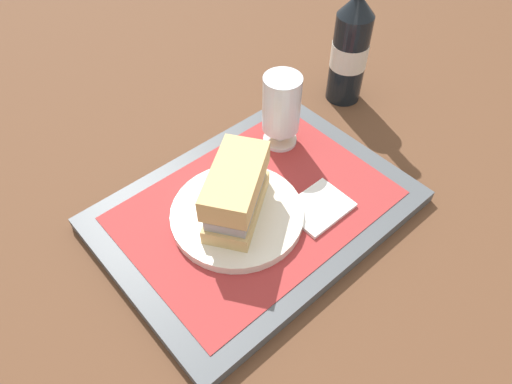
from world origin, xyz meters
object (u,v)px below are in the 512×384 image
(plate, at_px, (239,216))
(beer_bottle, at_px, (350,48))
(sandwich, at_px, (239,191))
(beer_glass, at_px, (281,108))

(plate, bearing_deg, beer_bottle, 17.54)
(plate, xyz_separation_m, beer_bottle, (0.35, 0.11, 0.08))
(sandwich, bearing_deg, plate, -180.00)
(sandwich, bearing_deg, beer_bottle, -17.30)
(sandwich, xyz_separation_m, beer_glass, (0.15, 0.08, 0.01))
(plate, height_order, beer_glass, beer_glass)
(plate, height_order, beer_bottle, beer_bottle)
(beer_glass, bearing_deg, beer_bottle, 8.49)
(beer_bottle, bearing_deg, plate, -162.46)
(beer_glass, height_order, beer_bottle, beer_bottle)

